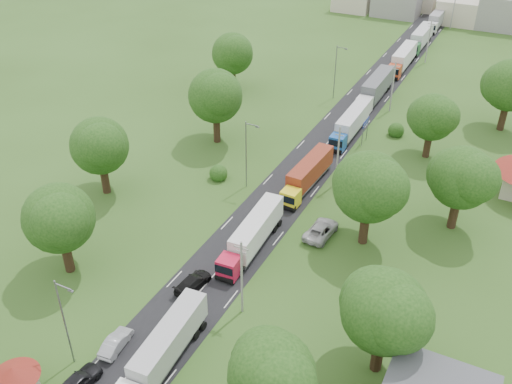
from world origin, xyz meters
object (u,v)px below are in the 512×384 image
Objects in this scene: guard_booth at (15,378)px; truck_0 at (164,348)px; car_lane_front at (78,382)px; car_lane_mid at (116,343)px; info_sign at (366,126)px.

guard_booth is 0.33× the size of truck_0.
guard_booth is at bearing 37.39° from car_lane_front.
guard_booth reaches higher than car_lane_front.
info_sign is at bearing -105.67° from car_lane_mid.
car_lane_front is (-8.20, -57.11, -2.19)m from info_sign.
car_lane_mid is at bearing -98.99° from info_sign.
guard_booth is 5.27m from car_lane_front.
info_sign reaches higher than car_lane_mid.
car_lane_front is at bearing 83.32° from car_lane_mid.
truck_0 is 2.83× the size of car_lane_front.
car_lane_mid is at bearing -87.13° from car_lane_front.
truck_0 reaches higher than car_lane_front.
guard_booth is 9.28m from car_lane_mid.
truck_0 is 5.48m from car_lane_mid.
info_sign is 57.74m from car_lane_front.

